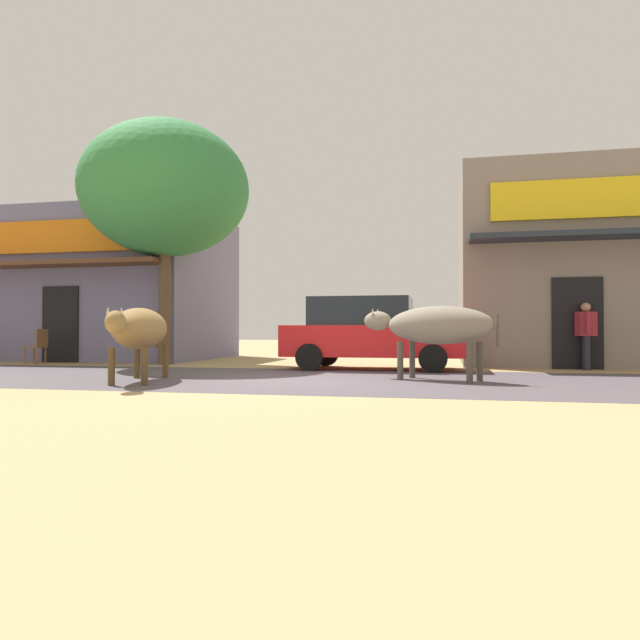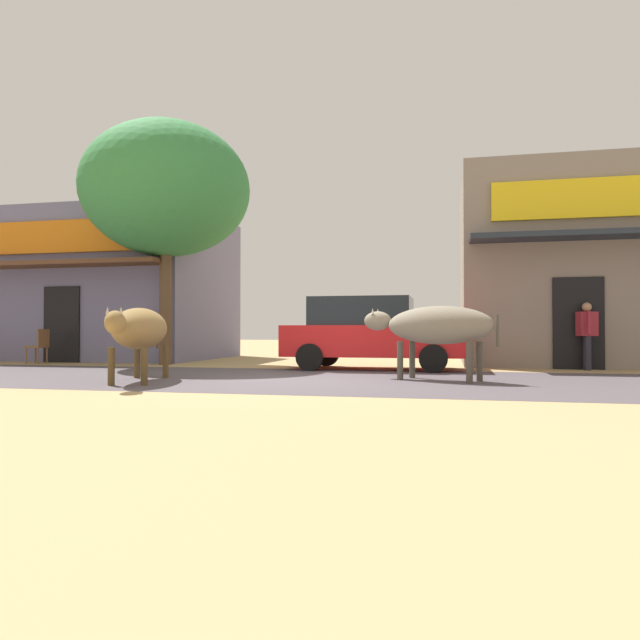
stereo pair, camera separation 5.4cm
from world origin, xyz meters
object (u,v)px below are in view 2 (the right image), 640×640
(roadside_tree, at_px, (166,190))
(cow_far_dark, at_px, (436,326))
(parked_hatchback_car, at_px, (371,332))
(pedestrian_by_shop, at_px, (587,331))
(cafe_chair_by_doorway, at_px, (39,344))
(cow_near_brown, at_px, (140,329))

(roadside_tree, distance_m, cow_far_dark, 8.52)
(parked_hatchback_car, height_order, cow_far_dark, parked_hatchback_car)
(parked_hatchback_car, relative_size, cow_far_dark, 1.63)
(pedestrian_by_shop, distance_m, cafe_chair_by_doorway, 13.68)
(cow_far_dark, relative_size, pedestrian_by_shop, 1.66)
(cow_near_brown, distance_m, pedestrian_by_shop, 9.57)
(cow_far_dark, bearing_deg, parked_hatchback_car, 118.75)
(cafe_chair_by_doorway, bearing_deg, cow_near_brown, -39.03)
(cow_near_brown, height_order, pedestrian_by_shop, pedestrian_by_shop)
(cafe_chair_by_doorway, bearing_deg, parked_hatchback_car, -1.74)
(roadside_tree, xyz_separation_m, cow_far_dark, (6.96, -3.37, -3.57))
(cow_near_brown, xyz_separation_m, pedestrian_by_shop, (8.24, 4.86, -0.03))
(roadside_tree, bearing_deg, parked_hatchback_car, -6.49)
(cow_far_dark, distance_m, pedestrian_by_shop, 4.76)
(roadside_tree, xyz_separation_m, cafe_chair_by_doorway, (-3.47, -0.35, -4.03))
(cow_far_dark, xyz_separation_m, cafe_chair_by_doorway, (-10.43, 3.02, -0.45))
(pedestrian_by_shop, bearing_deg, cafe_chair_by_doorway, -178.07)
(cow_near_brown, bearing_deg, cow_far_dark, 15.41)
(roadside_tree, relative_size, pedestrian_by_shop, 4.17)
(parked_hatchback_car, bearing_deg, cow_far_dark, -61.25)
(cafe_chair_by_doorway, bearing_deg, cow_far_dark, -16.17)
(parked_hatchback_car, relative_size, cow_near_brown, 1.44)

